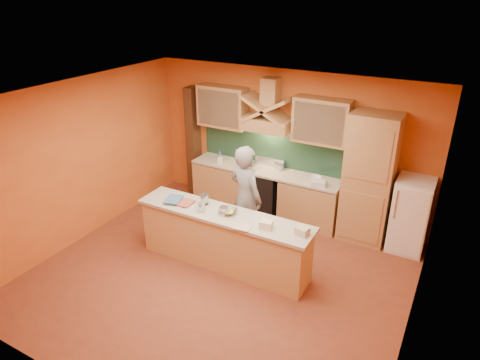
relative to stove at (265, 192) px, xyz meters
The scene contains 36 objects.
floor 2.27m from the stove, 82.23° to the right, with size 5.50×5.00×0.01m, color brown.
ceiling 3.23m from the stove, 82.23° to the right, with size 5.50×5.00×0.01m, color white.
wall_back 1.04m from the stove, 45.00° to the left, with size 5.50×0.02×2.80m, color #D06528.
wall_front 4.80m from the stove, 86.35° to the right, with size 5.50×0.02×2.80m, color #D06528.
wall_left 3.43m from the stove, 138.08° to the right, with size 0.02×5.00×2.80m, color #D06528.
wall_right 3.88m from the stove, 35.80° to the right, with size 0.02×5.00×2.80m, color #D06528.
base_cabinet_left 0.95m from the stove, behind, with size 1.10×0.60×0.86m, color tan.
base_cabinet_right 0.95m from the stove, ahead, with size 1.10×0.60×0.86m, color tan.
counter_top 0.45m from the stove, behind, with size 3.00×0.62×0.04m, color #B8AE9B.
stove is the anchor object (origin of this frame).
backsplash 0.85m from the stove, 90.00° to the left, with size 3.00×0.03×0.70m, color #193828.
range_hood 1.37m from the stove, 90.00° to the left, with size 0.92×0.50×0.24m, color tan.
hood_chimney 1.96m from the stove, 90.00° to the left, with size 0.30×0.30×0.50m, color tan.
upper_cabinet_left 1.85m from the stove, behind, with size 1.00×0.35×0.80m, color tan.
upper_cabinet_right 1.85m from the stove, ahead, with size 1.00×0.35×0.80m, color tan.
pantry_column 2.07m from the stove, ahead, with size 0.80×0.60×2.30m, color tan.
fridge 2.71m from the stove, ahead, with size 0.58×0.60×1.30m, color white.
trim_column_left 1.89m from the stove, behind, with size 0.20×0.30×2.30m, color #472816.
island_body 1.91m from the stove, 83.99° to the right, with size 2.80×0.55×0.88m, color tan.
island_top 1.97m from the stove, 83.99° to the right, with size 2.90×0.62×0.05m, color #B8AE9B.
person 1.31m from the stove, 79.71° to the right, with size 0.67×0.44×1.83m, color gray.
pot_large 0.59m from the stove, 152.64° to the right, with size 0.26×0.26×0.15m, color silver.
pot_small 0.58m from the stove, 37.43° to the left, with size 0.19×0.19×0.13m, color silver.
soap_bottle_a 1.09m from the stove, behind, with size 0.08×0.08×0.17m, color white.
soap_bottle_b 1.18m from the stove, behind, with size 0.08×0.08×0.22m, color navy.
bowl_back 1.12m from the stove, ahead, with size 0.26×0.26×0.08m, color silver.
dish_rack 1.26m from the stove, ahead, with size 0.26×0.20×0.09m, color silver.
book_lower 2.07m from the stove, 107.03° to the right, with size 0.21×0.28×0.03m, color #A94D3C.
book_upper 2.21m from the stove, 112.81° to the right, with size 0.24×0.33×0.03m, color #40698E.
jar_large 1.89m from the stove, 96.97° to the right, with size 0.13×0.13×0.17m, color silver.
jar_small 2.09m from the stove, 93.78° to the right, with size 0.11×0.11×0.14m, color white.
kitchen_scale 2.01m from the stove, 83.54° to the right, with size 0.13×0.13×0.11m, color silver.
mixing_bowl 1.96m from the stove, 82.04° to the right, with size 0.27×0.27×0.07m, color silver.
cloth 2.29m from the stove, 72.75° to the right, with size 0.25×0.19×0.02m, color #C4B0A2.
grocery_bag_a 2.27m from the stove, 63.88° to the right, with size 0.18×0.14×0.12m, color beige.
grocery_bag_b 2.47m from the stove, 51.79° to the right, with size 0.18×0.14×0.11m, color beige.
Camera 1 is at (2.91, -4.64, 4.16)m, focal length 32.00 mm.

